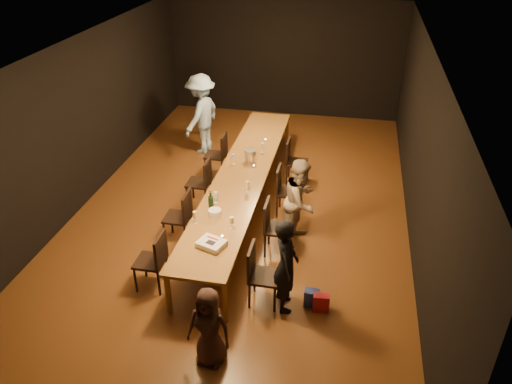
% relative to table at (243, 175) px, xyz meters
% --- Properties ---
extents(ground, '(10.00, 10.00, 0.00)m').
position_rel_table_xyz_m(ground, '(0.00, 0.00, -0.70)').
color(ground, '#482B12').
rests_on(ground, ground).
extents(room_shell, '(6.04, 10.04, 3.02)m').
position_rel_table_xyz_m(room_shell, '(0.00, 0.00, 1.38)').
color(room_shell, black).
rests_on(room_shell, ground).
extents(table, '(0.90, 6.00, 0.75)m').
position_rel_table_xyz_m(table, '(0.00, 0.00, 0.00)').
color(table, brown).
rests_on(table, ground).
extents(chair_right_0, '(0.42, 0.42, 0.93)m').
position_rel_table_xyz_m(chair_right_0, '(0.85, -2.40, -0.24)').
color(chair_right_0, black).
rests_on(chair_right_0, ground).
extents(chair_right_1, '(0.42, 0.42, 0.93)m').
position_rel_table_xyz_m(chair_right_1, '(0.85, -1.20, -0.24)').
color(chair_right_1, black).
rests_on(chair_right_1, ground).
extents(chair_right_2, '(0.42, 0.42, 0.93)m').
position_rel_table_xyz_m(chair_right_2, '(0.85, 0.00, -0.24)').
color(chair_right_2, black).
rests_on(chair_right_2, ground).
extents(chair_right_3, '(0.42, 0.42, 0.93)m').
position_rel_table_xyz_m(chair_right_3, '(0.85, 1.20, -0.24)').
color(chair_right_3, black).
rests_on(chair_right_3, ground).
extents(chair_left_0, '(0.42, 0.42, 0.93)m').
position_rel_table_xyz_m(chair_left_0, '(-0.85, -2.40, -0.24)').
color(chair_left_0, black).
rests_on(chair_left_0, ground).
extents(chair_left_1, '(0.42, 0.42, 0.93)m').
position_rel_table_xyz_m(chair_left_1, '(-0.85, -1.20, -0.24)').
color(chair_left_1, black).
rests_on(chair_left_1, ground).
extents(chair_left_2, '(0.42, 0.42, 0.93)m').
position_rel_table_xyz_m(chair_left_2, '(-0.85, 0.00, -0.24)').
color(chair_left_2, black).
rests_on(chair_left_2, ground).
extents(chair_left_3, '(0.42, 0.42, 0.93)m').
position_rel_table_xyz_m(chair_left_3, '(-0.85, 1.20, -0.24)').
color(chair_left_3, black).
rests_on(chair_left_3, ground).
extents(woman_birthday, '(0.45, 0.59, 1.44)m').
position_rel_table_xyz_m(woman_birthday, '(1.15, -2.43, 0.02)').
color(woman_birthday, black).
rests_on(woman_birthday, ground).
extents(woman_tan, '(0.76, 0.86, 1.49)m').
position_rel_table_xyz_m(woman_tan, '(1.15, -0.76, 0.04)').
color(woman_tan, '#BFA88F').
rests_on(woman_tan, ground).
extents(man_blue, '(0.94, 1.29, 1.80)m').
position_rel_table_xyz_m(man_blue, '(-1.45, 2.27, 0.20)').
color(man_blue, '#9CC4F1').
rests_on(man_blue, ground).
extents(child, '(0.57, 0.40, 1.12)m').
position_rel_table_xyz_m(child, '(0.39, -3.59, -0.14)').
color(child, '#3A2621').
rests_on(child, ground).
extents(gift_bag_red, '(0.24, 0.15, 0.27)m').
position_rel_table_xyz_m(gift_bag_red, '(1.66, -2.43, -0.57)').
color(gift_bag_red, red).
rests_on(gift_bag_red, ground).
extents(gift_bag_blue, '(0.22, 0.15, 0.26)m').
position_rel_table_xyz_m(gift_bag_blue, '(1.53, -2.36, -0.57)').
color(gift_bag_blue, '#233798').
rests_on(gift_bag_blue, ground).
extents(birthday_cake, '(0.45, 0.40, 0.09)m').
position_rel_table_xyz_m(birthday_cake, '(0.05, -2.25, 0.09)').
color(birthday_cake, white).
rests_on(birthday_cake, table).
extents(plate_stack, '(0.27, 0.27, 0.11)m').
position_rel_table_xyz_m(plate_stack, '(-0.11, -1.48, 0.11)').
color(plate_stack, white).
rests_on(plate_stack, table).
extents(champagne_bottle, '(0.10, 0.10, 0.35)m').
position_rel_table_xyz_m(champagne_bottle, '(-0.22, -1.29, 0.22)').
color(champagne_bottle, black).
rests_on(champagne_bottle, table).
extents(ice_bucket, '(0.28, 0.28, 0.24)m').
position_rel_table_xyz_m(ice_bucket, '(0.04, 0.48, 0.17)').
color(ice_bucket, '#B9B8BD').
rests_on(ice_bucket, table).
extents(wineglass_0, '(0.06, 0.06, 0.21)m').
position_rel_table_xyz_m(wineglass_0, '(-0.35, -1.73, 0.15)').
color(wineglass_0, beige).
rests_on(wineglass_0, table).
extents(wineglass_1, '(0.06, 0.06, 0.21)m').
position_rel_table_xyz_m(wineglass_1, '(0.23, -1.77, 0.15)').
color(wineglass_1, beige).
rests_on(wineglass_1, table).
extents(wineglass_2, '(0.06, 0.06, 0.21)m').
position_rel_table_xyz_m(wineglass_2, '(-0.20, -1.09, 0.15)').
color(wineglass_2, silver).
rests_on(wineglass_2, table).
extents(wineglass_3, '(0.06, 0.06, 0.21)m').
position_rel_table_xyz_m(wineglass_3, '(0.23, -0.65, 0.15)').
color(wineglass_3, beige).
rests_on(wineglass_3, table).
extents(wineglass_4, '(0.06, 0.06, 0.21)m').
position_rel_table_xyz_m(wineglass_4, '(-0.24, 0.31, 0.15)').
color(wineglass_4, silver).
rests_on(wineglass_4, table).
extents(wineglass_5, '(0.06, 0.06, 0.21)m').
position_rel_table_xyz_m(wineglass_5, '(0.19, 0.90, 0.15)').
color(wineglass_5, silver).
rests_on(wineglass_5, table).
extents(tealight_near, '(0.05, 0.05, 0.03)m').
position_rel_table_xyz_m(tealight_near, '(0.15, -2.02, 0.06)').
color(tealight_near, '#B2B7B2').
rests_on(tealight_near, table).
extents(tealight_mid, '(0.05, 0.05, 0.03)m').
position_rel_table_xyz_m(tealight_mid, '(0.15, 0.27, 0.06)').
color(tealight_mid, '#B2B7B2').
rests_on(tealight_mid, table).
extents(tealight_far, '(0.05, 0.05, 0.03)m').
position_rel_table_xyz_m(tealight_far, '(0.15, 1.47, 0.06)').
color(tealight_far, '#B2B7B2').
rests_on(tealight_far, table).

